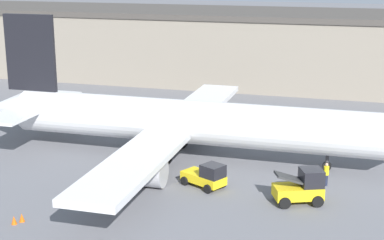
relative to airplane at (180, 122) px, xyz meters
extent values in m
plane|color=slate|center=(1.02, 0.01, -3.07)|extent=(400.00, 400.00, 0.00)
cube|color=gray|center=(-9.38, 34.20, 1.38)|extent=(97.21, 17.41, 8.89)
cube|color=#47423D|center=(-9.38, 34.20, 6.17)|extent=(97.21, 17.76, 0.70)
cylinder|color=silver|center=(1.02, 0.01, 0.06)|extent=(30.85, 3.90, 3.63)
cone|color=silver|center=(-16.39, -0.14, 0.06)|extent=(4.02, 3.48, 3.45)
cube|color=silver|center=(-0.61, 9.45, -0.57)|extent=(4.03, 15.31, 0.50)
cube|color=silver|center=(-0.44, -9.46, -0.57)|extent=(4.03, 15.31, 0.50)
cylinder|color=#ADADB2|center=(-0.59, 7.16, -1.92)|extent=(2.99, 2.22, 2.19)
cylinder|color=#ADADB2|center=(-0.46, -7.17, -1.92)|extent=(2.99, 2.22, 2.19)
cube|color=black|center=(-13.67, -0.12, 5.22)|extent=(4.69, 0.40, 6.69)
cube|color=silver|center=(-13.70, 3.88, 0.42)|extent=(3.31, 4.39, 0.24)
cube|color=silver|center=(-13.63, -4.11, 0.42)|extent=(3.31, 4.39, 0.24)
cylinder|color=#38383D|center=(12.11, 0.10, -2.41)|extent=(0.28, 0.28, 1.31)
cylinder|color=black|center=(12.11, 0.10, -2.72)|extent=(0.70, 0.36, 0.70)
cylinder|color=#38383D|center=(-0.51, -2.37, -2.41)|extent=(0.28, 0.28, 1.31)
cylinder|color=black|center=(-0.51, -2.37, -2.62)|extent=(0.90, 0.36, 0.90)
cylinder|color=#38383D|center=(-0.55, 2.36, -2.41)|extent=(0.28, 0.28, 1.31)
cylinder|color=black|center=(-0.55, 2.36, -2.62)|extent=(0.90, 0.36, 0.90)
cylinder|color=#1E2338|center=(12.27, -3.22, -2.65)|extent=(0.28, 0.28, 0.84)
cylinder|color=yellow|center=(12.27, -3.22, -1.90)|extent=(0.38, 0.38, 0.66)
sphere|color=tan|center=(12.27, -3.22, -1.45)|extent=(0.24, 0.24, 0.24)
cube|color=yellow|center=(3.65, -5.95, -2.42)|extent=(3.64, 2.87, 0.64)
cube|color=black|center=(4.47, -6.38, -1.64)|extent=(1.92, 1.89, 0.92)
cylinder|color=black|center=(4.33, -7.16, -2.74)|extent=(0.71, 0.55, 0.65)
cylinder|color=black|center=(5.03, -5.81, -2.74)|extent=(0.71, 0.55, 0.65)
cylinder|color=black|center=(2.27, -6.10, -2.74)|extent=(0.71, 0.55, 0.65)
cylinder|color=black|center=(2.97, -4.75, -2.74)|extent=(0.71, 0.55, 0.65)
cube|color=yellow|center=(10.64, -7.06, -2.26)|extent=(3.68, 2.90, 0.82)
cube|color=black|center=(11.47, -6.71, -1.26)|extent=(1.94, 2.02, 1.17)
cube|color=#333333|center=(10.10, -7.29, -1.25)|extent=(2.34, 1.93, 0.77)
cylinder|color=black|center=(12.03, -7.43, -2.67)|extent=(0.85, 0.57, 0.80)
cylinder|color=black|center=(11.33, -5.81, -2.67)|extent=(0.85, 0.57, 0.80)
cylinder|color=black|center=(9.94, -8.32, -2.67)|extent=(0.85, 0.57, 0.80)
cylinder|color=black|center=(9.25, -6.70, -2.67)|extent=(0.85, 0.57, 0.80)
cone|color=#EF590F|center=(-5.80, -15.10, -2.79)|extent=(0.36, 0.36, 0.55)
cone|color=#EF590F|center=(-6.07, -15.56, -2.79)|extent=(0.36, 0.36, 0.55)
camera|label=1|loc=(14.32, -45.01, 12.92)|focal=55.00mm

